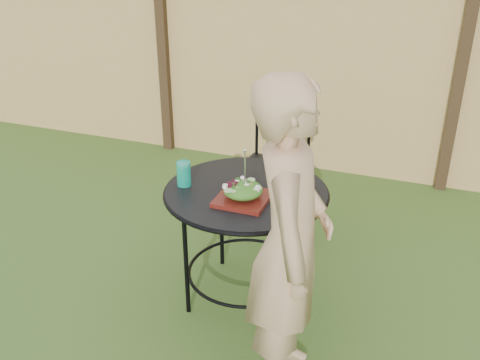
# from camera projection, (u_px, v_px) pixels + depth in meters

# --- Properties ---
(ground) EXTENTS (60.00, 60.00, 0.00)m
(ground) POSITION_uv_depth(u_px,v_px,m) (198.00, 305.00, 3.19)
(ground) COLOR #2B4917
(ground) RESTS_ON ground
(fence) EXTENTS (8.00, 0.12, 1.90)m
(fence) POSITION_uv_depth(u_px,v_px,m) (300.00, 64.00, 4.63)
(fence) COLOR #F1C577
(fence) RESTS_ON ground
(patio_table) EXTENTS (0.92, 0.92, 0.72)m
(patio_table) POSITION_uv_depth(u_px,v_px,m) (246.00, 211.00, 3.02)
(patio_table) COLOR black
(patio_table) RESTS_ON ground
(patio_chair) EXTENTS (0.46, 0.46, 0.95)m
(patio_chair) POSITION_uv_depth(u_px,v_px,m) (276.00, 160.00, 3.87)
(patio_chair) COLOR black
(patio_chair) RESTS_ON ground
(diner) EXTENTS (0.48, 0.63, 1.55)m
(diner) POSITION_uv_depth(u_px,v_px,m) (290.00, 245.00, 2.36)
(diner) COLOR tan
(diner) RESTS_ON ground
(salad_plate) EXTENTS (0.27, 0.27, 0.02)m
(salad_plate) POSITION_uv_depth(u_px,v_px,m) (243.00, 199.00, 2.84)
(salad_plate) COLOR #4E0B12
(salad_plate) RESTS_ON patio_table
(salad) EXTENTS (0.21, 0.21, 0.08)m
(salad) POSITION_uv_depth(u_px,v_px,m) (243.00, 190.00, 2.82)
(salad) COLOR #235614
(salad) RESTS_ON salad_plate
(fork) EXTENTS (0.01, 0.01, 0.18)m
(fork) POSITION_uv_depth(u_px,v_px,m) (245.00, 168.00, 2.76)
(fork) COLOR silver
(fork) RESTS_ON salad
(drinking_glass) EXTENTS (0.08, 0.08, 0.14)m
(drinking_glass) POSITION_uv_depth(u_px,v_px,m) (184.00, 174.00, 2.98)
(drinking_glass) COLOR #0DA07F
(drinking_glass) RESTS_ON patio_table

